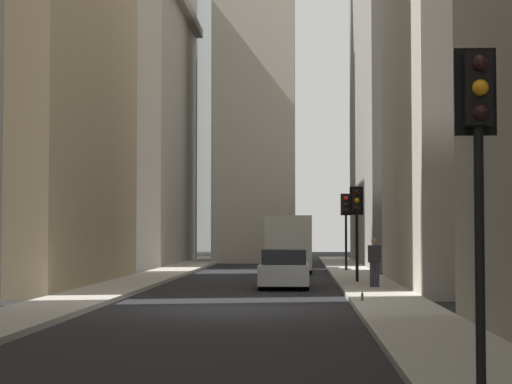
% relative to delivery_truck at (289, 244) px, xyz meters
% --- Properties ---
extents(ground_plane, '(135.00, 135.00, 0.00)m').
position_rel_delivery_truck_xyz_m(ground_plane, '(-21.32, 1.40, -1.46)').
color(ground_plane, black).
extents(sidewalk_right, '(90.00, 2.20, 0.14)m').
position_rel_delivery_truck_xyz_m(sidewalk_right, '(-21.32, 5.90, -1.39)').
color(sidewalk_right, '#A8A399').
rests_on(sidewalk_right, ground_plane).
extents(sidewalk_left, '(90.00, 2.20, 0.14)m').
position_rel_delivery_truck_xyz_m(sidewalk_left, '(-21.32, -3.10, -1.39)').
color(sidewalk_left, '#A8A399').
rests_on(sidewalk_left, ground_plane).
extents(building_left_far, '(19.97, 10.00, 23.75)m').
position_rel_delivery_truck_xyz_m(building_left_far, '(9.44, -9.20, 10.41)').
color(building_left_far, gray).
rests_on(building_left_far, ground_plane).
extents(building_right_far, '(15.67, 10.50, 19.71)m').
position_rel_delivery_truck_xyz_m(building_right_far, '(10.33, 11.99, 8.41)').
color(building_right_far, gray).
rests_on(building_right_far, ground_plane).
extents(church_spire, '(6.02, 6.02, 30.70)m').
position_rel_delivery_truck_xyz_m(church_spire, '(14.81, 2.52, 14.59)').
color(church_spire, '#A8A091').
rests_on(church_spire, ground_plane).
extents(delivery_truck, '(6.46, 2.25, 2.84)m').
position_rel_delivery_truck_xyz_m(delivery_truck, '(0.00, 0.00, 0.00)').
color(delivery_truck, silver).
rests_on(delivery_truck, ground_plane).
extents(sedan_silver, '(4.30, 1.78, 1.42)m').
position_rel_delivery_truck_xyz_m(sedan_silver, '(-12.45, 0.00, -0.80)').
color(sedan_silver, '#B7BABF').
rests_on(sedan_silver, ground_plane).
extents(traffic_light_foreground, '(0.43, 0.52, 4.20)m').
position_rel_delivery_truck_xyz_m(traffic_light_foreground, '(-33.69, -2.78, 1.77)').
color(traffic_light_foreground, black).
rests_on(traffic_light_foreground, sidewalk_left).
extents(traffic_light_midblock, '(0.43, 0.52, 3.67)m').
position_rel_delivery_truck_xyz_m(traffic_light_midblock, '(-10.71, -2.76, 1.37)').
color(traffic_light_midblock, black).
rests_on(traffic_light_midblock, sidewalk_left).
extents(traffic_light_far_junction, '(0.43, 0.52, 3.85)m').
position_rel_delivery_truck_xyz_m(traffic_light_far_junction, '(-0.42, -2.88, 1.51)').
color(traffic_light_far_junction, black).
rests_on(traffic_light_far_junction, sidewalk_left).
extents(pedestrian, '(0.26, 0.44, 1.70)m').
position_rel_delivery_truck_xyz_m(pedestrian, '(-13.89, -3.16, -0.39)').
color(pedestrian, '#33333D').
rests_on(pedestrian, sidewalk_left).
extents(discarded_bottle, '(0.07, 0.07, 0.27)m').
position_rel_delivery_truck_xyz_m(discarded_bottle, '(-20.07, -2.30, -1.21)').
color(discarded_bottle, '#236033').
rests_on(discarded_bottle, sidewalk_left).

